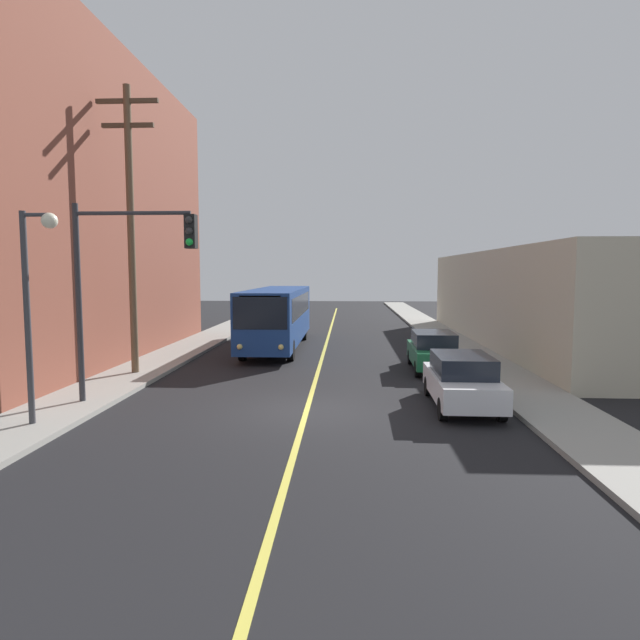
{
  "coord_description": "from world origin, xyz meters",
  "views": [
    {
      "loc": [
        1.19,
        -15.63,
        4.11
      ],
      "look_at": [
        0.0,
        7.82,
        2.0
      ],
      "focal_mm": 30.15,
      "sensor_mm": 36.0,
      "label": 1
    }
  ],
  "objects_px": {
    "utility_pole_near": "(131,218)",
    "street_lamp_left": "(34,286)",
    "city_bus": "(278,315)",
    "parked_car_green": "(433,350)",
    "traffic_signal_left_corner": "(127,265)",
    "parked_car_white": "(462,380)"
  },
  "relations": [
    {
      "from": "utility_pole_near",
      "to": "street_lamp_left",
      "type": "relative_size",
      "value": 2.0
    },
    {
      "from": "city_bus",
      "to": "parked_car_green",
      "type": "height_order",
      "value": "city_bus"
    },
    {
      "from": "parked_car_green",
      "to": "traffic_signal_left_corner",
      "type": "relative_size",
      "value": 0.74
    },
    {
      "from": "parked_car_white",
      "to": "traffic_signal_left_corner",
      "type": "height_order",
      "value": "traffic_signal_left_corner"
    },
    {
      "from": "traffic_signal_left_corner",
      "to": "street_lamp_left",
      "type": "xyz_separation_m",
      "value": [
        -1.42,
        -2.47,
        -0.56
      ]
    },
    {
      "from": "parked_car_white",
      "to": "traffic_signal_left_corner",
      "type": "bearing_deg",
      "value": -177.9
    },
    {
      "from": "city_bus",
      "to": "parked_car_green",
      "type": "bearing_deg",
      "value": -40.63
    },
    {
      "from": "city_bus",
      "to": "utility_pole_near",
      "type": "relative_size",
      "value": 1.1
    },
    {
      "from": "city_bus",
      "to": "traffic_signal_left_corner",
      "type": "height_order",
      "value": "traffic_signal_left_corner"
    },
    {
      "from": "parked_car_green",
      "to": "street_lamp_left",
      "type": "relative_size",
      "value": 0.81
    },
    {
      "from": "parked_car_white",
      "to": "street_lamp_left",
      "type": "height_order",
      "value": "street_lamp_left"
    },
    {
      "from": "street_lamp_left",
      "to": "city_bus",
      "type": "bearing_deg",
      "value": 74.29
    },
    {
      "from": "parked_car_white",
      "to": "utility_pole_near",
      "type": "xyz_separation_m",
      "value": [
        -11.86,
        4.38,
        5.34
      ]
    },
    {
      "from": "utility_pole_near",
      "to": "traffic_signal_left_corner",
      "type": "relative_size",
      "value": 1.84
    },
    {
      "from": "parked_car_green",
      "to": "utility_pole_near",
      "type": "distance_m",
      "value": 13.23
    },
    {
      "from": "city_bus",
      "to": "street_lamp_left",
      "type": "height_order",
      "value": "street_lamp_left"
    },
    {
      "from": "parked_car_white",
      "to": "parked_car_green",
      "type": "distance_m",
      "value": 6.16
    },
    {
      "from": "parked_car_white",
      "to": "utility_pole_near",
      "type": "distance_m",
      "value": 13.72
    },
    {
      "from": "parked_car_green",
      "to": "utility_pole_near",
      "type": "height_order",
      "value": "utility_pole_near"
    },
    {
      "from": "parked_car_green",
      "to": "traffic_signal_left_corner",
      "type": "bearing_deg",
      "value": -147.39
    },
    {
      "from": "city_bus",
      "to": "street_lamp_left",
      "type": "bearing_deg",
      "value": -105.71
    },
    {
      "from": "utility_pole_near",
      "to": "street_lamp_left",
      "type": "xyz_separation_m",
      "value": [
        0.36,
        -7.22,
        -2.43
      ]
    }
  ]
}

